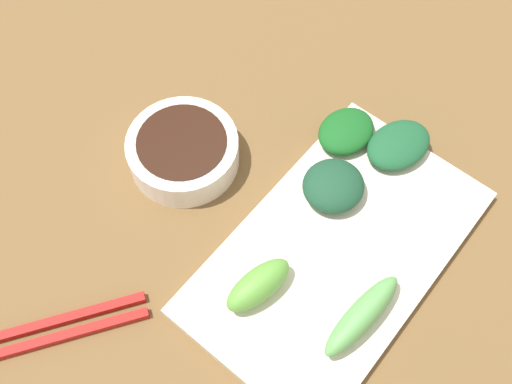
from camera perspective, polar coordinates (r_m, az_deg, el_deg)
The scene contains 9 objects.
tabletop at distance 0.59m, azimuth 0.90°, elevation -3.03°, with size 2.10×2.10×0.02m, color brown.
sauce_bowl at distance 0.60m, azimuth -7.09°, elevation 3.65°, with size 0.11×0.11×0.04m.
serving_plate at distance 0.57m, azimuth 7.53°, elevation -5.54°, with size 0.17×0.29×0.01m, color silver.
broccoli_leafy_0 at distance 0.61m, azimuth 13.17°, elevation 4.30°, with size 0.05×0.07×0.02m, color #1C5731.
broccoli_leafy_1 at distance 0.58m, azimuth 7.24°, elevation 0.59°, with size 0.06×0.06×0.03m, color #1B482F.
broccoli_stalk_2 at distance 0.53m, azimuth 0.21°, elevation -8.68°, with size 0.03×0.07×0.03m, color #61A83F.
broccoli_stalk_3 at distance 0.53m, azimuth 9.88°, elevation -11.29°, with size 0.02×0.09×0.03m, color #63AC5A.
broccoli_leafy_4 at distance 0.61m, azimuth 8.41°, elevation 5.65°, with size 0.05×0.06×0.02m, color #175C20.
chopsticks at distance 0.58m, azimuth -21.57°, elevation -12.84°, with size 0.15×0.20×0.01m.
Camera 1 is at (0.15, -0.20, 0.55)m, focal length 42.82 mm.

